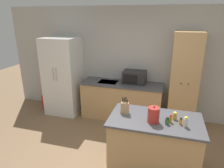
{
  "coord_description": "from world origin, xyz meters",
  "views": [
    {
      "loc": [
        0.46,
        -2.32,
        2.36
      ],
      "look_at": [
        -0.6,
        1.4,
        1.05
      ],
      "focal_mm": 32.0,
      "sensor_mm": 36.0,
      "label": 1
    }
  ],
  "objects_px": {
    "pantry_cabinet": "(184,81)",
    "fire_extinguisher": "(44,102)",
    "spice_bottle_tall_dark": "(181,121)",
    "refrigerator": "(63,76)",
    "spice_bottle_short_red": "(185,122)",
    "spice_bottle_amber_oil": "(175,116)",
    "spice_bottle_pale_salt": "(167,121)",
    "kettle": "(153,115)",
    "microwave": "(134,77)",
    "knife_block": "(125,108)",
    "spice_bottle_green_herb": "(170,119)"
  },
  "relations": [
    {
      "from": "knife_block",
      "to": "spice_bottle_pale_salt",
      "type": "relative_size",
      "value": 2.77
    },
    {
      "from": "refrigerator",
      "to": "microwave",
      "type": "bearing_deg",
      "value": 4.93
    },
    {
      "from": "spice_bottle_tall_dark",
      "to": "kettle",
      "type": "xyz_separation_m",
      "value": [
        -0.38,
        -0.04,
        0.07
      ]
    },
    {
      "from": "microwave",
      "to": "spice_bottle_short_red",
      "type": "xyz_separation_m",
      "value": [
        1.03,
        -1.76,
        -0.06
      ]
    },
    {
      "from": "microwave",
      "to": "knife_block",
      "type": "relative_size",
      "value": 1.86
    },
    {
      "from": "pantry_cabinet",
      "to": "spice_bottle_green_herb",
      "type": "xyz_separation_m",
      "value": [
        -0.25,
        -1.62,
        -0.09
      ]
    },
    {
      "from": "spice_bottle_pale_salt",
      "to": "fire_extinguisher",
      "type": "relative_size",
      "value": 0.23
    },
    {
      "from": "kettle",
      "to": "spice_bottle_short_red",
      "type": "bearing_deg",
      "value": -1.37
    },
    {
      "from": "refrigerator",
      "to": "spice_bottle_amber_oil",
      "type": "relative_size",
      "value": 16.49
    },
    {
      "from": "spice_bottle_tall_dark",
      "to": "kettle",
      "type": "bearing_deg",
      "value": -174.21
    },
    {
      "from": "spice_bottle_amber_oil",
      "to": "microwave",
      "type": "bearing_deg",
      "value": 119.4
    },
    {
      "from": "spice_bottle_pale_salt",
      "to": "kettle",
      "type": "distance_m",
      "value": 0.21
    },
    {
      "from": "spice_bottle_short_red",
      "to": "kettle",
      "type": "distance_m",
      "value": 0.45
    },
    {
      "from": "refrigerator",
      "to": "fire_extinguisher",
      "type": "xyz_separation_m",
      "value": [
        -0.6,
        -0.05,
        -0.75
      ]
    },
    {
      "from": "spice_bottle_amber_oil",
      "to": "spice_bottle_green_herb",
      "type": "height_order",
      "value": "spice_bottle_green_herb"
    },
    {
      "from": "spice_bottle_short_red",
      "to": "spice_bottle_pale_salt",
      "type": "relative_size",
      "value": 1.47
    },
    {
      "from": "spice_bottle_amber_oil",
      "to": "spice_bottle_tall_dark",
      "type": "bearing_deg",
      "value": -58.9
    },
    {
      "from": "pantry_cabinet",
      "to": "spice_bottle_pale_salt",
      "type": "relative_size",
      "value": 20.39
    },
    {
      "from": "pantry_cabinet",
      "to": "fire_extinguisher",
      "type": "distance_m",
      "value": 3.55
    },
    {
      "from": "pantry_cabinet",
      "to": "spice_bottle_amber_oil",
      "type": "relative_size",
      "value": 18.14
    },
    {
      "from": "spice_bottle_amber_oil",
      "to": "pantry_cabinet",
      "type": "bearing_deg",
      "value": 82.8
    },
    {
      "from": "pantry_cabinet",
      "to": "spice_bottle_short_red",
      "type": "height_order",
      "value": "pantry_cabinet"
    },
    {
      "from": "spice_bottle_tall_dark",
      "to": "spice_bottle_amber_oil",
      "type": "bearing_deg",
      "value": 121.1
    },
    {
      "from": "fire_extinguisher",
      "to": "spice_bottle_short_red",
      "type": "bearing_deg",
      "value": -24.64
    },
    {
      "from": "microwave",
      "to": "kettle",
      "type": "xyz_separation_m",
      "value": [
        0.59,
        -1.75,
        -0.01
      ]
    },
    {
      "from": "spice_bottle_tall_dark",
      "to": "spice_bottle_short_red",
      "type": "relative_size",
      "value": 0.68
    },
    {
      "from": "spice_bottle_short_red",
      "to": "spice_bottle_amber_oil",
      "type": "xyz_separation_m",
      "value": [
        -0.14,
        0.19,
        -0.02
      ]
    },
    {
      "from": "refrigerator",
      "to": "kettle",
      "type": "xyz_separation_m",
      "value": [
        2.35,
        -1.6,
        0.06
      ]
    },
    {
      "from": "fire_extinguisher",
      "to": "pantry_cabinet",
      "type": "bearing_deg",
      "value": 2.12
    },
    {
      "from": "refrigerator",
      "to": "kettle",
      "type": "bearing_deg",
      "value": -34.23
    },
    {
      "from": "pantry_cabinet",
      "to": "kettle",
      "type": "bearing_deg",
      "value": -106.38
    },
    {
      "from": "spice_bottle_tall_dark",
      "to": "spice_bottle_green_herb",
      "type": "xyz_separation_m",
      "value": [
        -0.14,
        0.02,
        0.01
      ]
    },
    {
      "from": "spice_bottle_short_red",
      "to": "fire_extinguisher",
      "type": "relative_size",
      "value": 0.34
    },
    {
      "from": "microwave",
      "to": "refrigerator",
      "type": "bearing_deg",
      "value": -175.07
    },
    {
      "from": "spice_bottle_amber_oil",
      "to": "kettle",
      "type": "xyz_separation_m",
      "value": [
        -0.3,
        -0.18,
        0.06
      ]
    },
    {
      "from": "refrigerator",
      "to": "fire_extinguisher",
      "type": "distance_m",
      "value": 0.96
    },
    {
      "from": "spice_bottle_short_red",
      "to": "kettle",
      "type": "height_order",
      "value": "kettle"
    },
    {
      "from": "pantry_cabinet",
      "to": "spice_bottle_green_herb",
      "type": "relative_size",
      "value": 17.36
    },
    {
      "from": "pantry_cabinet",
      "to": "spice_bottle_tall_dark",
      "type": "height_order",
      "value": "pantry_cabinet"
    },
    {
      "from": "spice_bottle_pale_salt",
      "to": "microwave",
      "type": "bearing_deg",
      "value": 114.02
    },
    {
      "from": "microwave",
      "to": "spice_bottle_tall_dark",
      "type": "xyz_separation_m",
      "value": [
        0.97,
        -1.71,
        -0.08
      ]
    },
    {
      "from": "spice_bottle_short_red",
      "to": "kettle",
      "type": "xyz_separation_m",
      "value": [
        -0.44,
        0.01,
        0.05
      ]
    },
    {
      "from": "kettle",
      "to": "knife_block",
      "type": "bearing_deg",
      "value": 161.33
    },
    {
      "from": "knife_block",
      "to": "fire_extinguisher",
      "type": "height_order",
      "value": "knife_block"
    },
    {
      "from": "microwave",
      "to": "spice_bottle_tall_dark",
      "type": "relative_size",
      "value": 5.16
    },
    {
      "from": "fire_extinguisher",
      "to": "microwave",
      "type": "bearing_deg",
      "value": 4.95
    },
    {
      "from": "refrigerator",
      "to": "spice_bottle_pale_salt",
      "type": "distance_m",
      "value": 3.02
    },
    {
      "from": "refrigerator",
      "to": "kettle",
      "type": "relative_size",
      "value": 7.4
    },
    {
      "from": "spice_bottle_short_red",
      "to": "spice_bottle_amber_oil",
      "type": "distance_m",
      "value": 0.23
    },
    {
      "from": "pantry_cabinet",
      "to": "knife_block",
      "type": "height_order",
      "value": "pantry_cabinet"
    }
  ]
}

